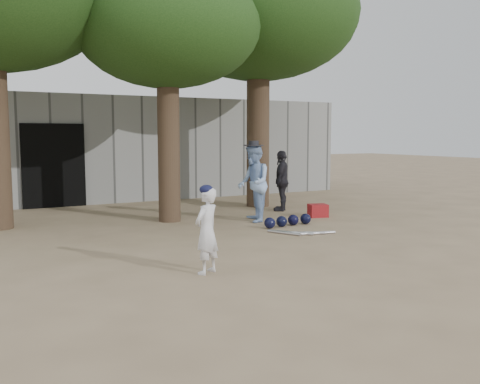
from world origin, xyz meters
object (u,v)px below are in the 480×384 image
spectator_blue (254,183)px  spectator_dark (282,181)px  boy_player (207,231)px  red_bag (318,211)px

spectator_blue → spectator_dark: 1.87m
boy_player → spectator_dark: 6.30m
boy_player → spectator_dark: bearing=-163.0°
spectator_dark → red_bag: size_ratio=3.61×
spectator_dark → red_bag: bearing=51.1°
spectator_blue → boy_player: bearing=-18.9°
boy_player → red_bag: 5.58m
spectator_dark → boy_player: bearing=0.8°
spectator_blue → red_bag: size_ratio=4.07×
boy_player → spectator_blue: size_ratio=0.70×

